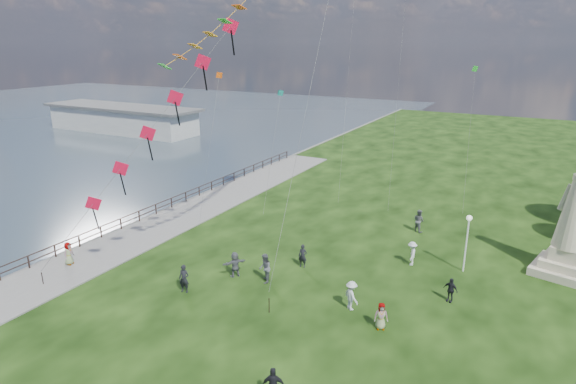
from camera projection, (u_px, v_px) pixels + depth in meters
The scene contains 16 objects.
waterfront at pixel (140, 229), 39.20m from camera, with size 200.00×200.00×1.51m.
pier_pavilion at pixel (122, 118), 83.01m from camera, with size 30.00×8.00×4.40m.
statue at pixel (572, 233), 30.68m from camera, with size 4.45×4.45×7.55m.
lamppost at pixel (468, 231), 31.01m from camera, with size 0.37×0.37×3.94m.
person_0 at pixel (184, 279), 28.98m from camera, with size 0.64×0.42×1.77m, color black.
person_1 at pixel (265, 268), 30.14m from camera, with size 0.93×0.57×1.91m, color #595960.
person_2 at pixel (351, 296), 27.09m from camera, with size 1.12×0.58×1.74m, color silver.
person_4 at pixel (381, 316), 25.27m from camera, with size 0.73×0.45×1.50m, color #595960.
person_6 at pixel (303, 256), 32.24m from camera, with size 0.58×0.38×1.60m, color black.
person_7 at pixel (419, 221), 38.30m from camera, with size 0.89×0.55×1.83m, color #595960.
person_8 at pixel (412, 253), 32.55m from camera, with size 1.08×0.56×1.67m, color silver.
person_9 at pixel (450, 290), 27.96m from camera, with size 0.87×0.45×1.49m, color black.
person_10 at pixel (69, 255), 32.45m from camera, with size 0.78×0.48×1.59m, color #595960.
person_11 at pixel (235, 264), 30.91m from camera, with size 1.57×0.68×1.70m, color #595960.
red_kite_train at pixel (159, 122), 29.32m from camera, with size 9.01×9.35×15.94m.
small_kites at pixel (385, 55), 40.16m from camera, with size 29.50×17.91×24.96m.
Camera 1 is at (12.72, -17.38, 14.55)m, focal length 30.00 mm.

